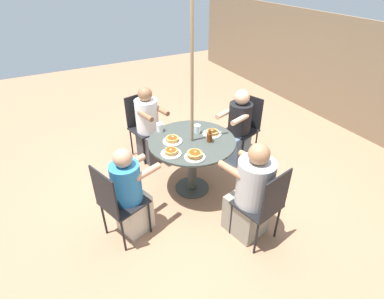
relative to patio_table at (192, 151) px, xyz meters
The scene contains 19 objects.
ground_plane 0.59m from the patio_table, ahead, with size 12.00×12.00×0.00m, color #9E7051.
back_fence 3.27m from the patio_table, 90.00° to the left, with size 10.00×0.06×1.82m, color #7A664C.
patio_table is the anchor object (origin of this frame).
umbrella_pole 0.64m from the patio_table, ahead, with size 0.04×0.04×2.46m, color #846B4C.
patio_chair_north 1.14m from the patio_table, 108.10° to the left, with size 0.52×0.52×0.94m.
diner_north 0.97m from the patio_table, 108.10° to the left, with size 0.46×0.56×1.11m.
patio_chair_east 1.14m from the patio_table, 167.46° to the right, with size 0.49×0.49×0.94m.
diner_east 0.97m from the patio_table, 167.46° to the right, with size 0.52×0.41×1.13m.
patio_chair_south 1.14m from the patio_table, 70.77° to the right, with size 0.52×0.52×0.94m.
diner_south 0.97m from the patio_table, 70.77° to the right, with size 0.44×0.53×1.08m.
patio_chair_west 1.14m from the patio_table, 11.59° to the left, with size 0.48×0.48×0.94m.
diner_west 0.96m from the patio_table, 11.59° to the left, with size 0.57×0.46×1.16m.
pancake_plate_a 0.30m from the patio_table, 109.94° to the right, with size 0.23×0.23×0.07m.
pancake_plate_b 0.43m from the patio_table, 65.97° to the right, with size 0.23×0.23×0.07m.
pancake_plate_c 0.42m from the patio_table, 23.67° to the right, with size 0.23×0.23×0.08m.
pancake_plate_d 0.34m from the patio_table, 91.10° to the left, with size 0.23×0.23×0.07m.
syrup_bottle 0.31m from the patio_table, 55.62° to the left, with size 0.09×0.07×0.16m.
coffee_cup 0.51m from the patio_table, 147.38° to the right, with size 0.09×0.09×0.11m.
drinking_glass_a 0.29m from the patio_table, 132.06° to the left, with size 0.08×0.08×0.11m, color silver.
Camera 1 is at (2.74, -1.47, 2.62)m, focal length 28.00 mm.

